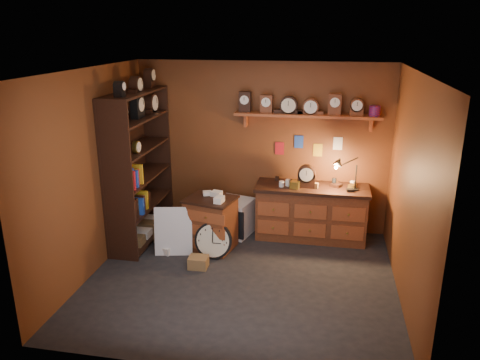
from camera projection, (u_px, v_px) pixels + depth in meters
name	position (u px, v px, depth m)	size (l,w,h in m)	color
floor	(241.00, 278.00, 6.22)	(4.00, 4.00, 0.00)	black
room_shell	(247.00, 151.00, 5.78)	(4.02, 3.62, 2.71)	brown
shelving_unit	(137.00, 161.00, 7.06)	(0.47, 1.60, 2.58)	black
workbench	(311.00, 209.00, 7.30)	(1.73, 0.66, 1.36)	brown
low_cabinet	(211.00, 221.00, 6.96)	(0.81, 0.73, 0.88)	brown
big_round_clock	(213.00, 240.00, 6.71)	(0.54, 0.17, 0.54)	black
white_panel	(174.00, 253.00, 6.91)	(0.55, 0.02, 0.73)	silver
mini_fridge	(234.00, 217.00, 7.50)	(0.66, 0.68, 0.56)	silver
floor_box_a	(198.00, 262.00, 6.47)	(0.26, 0.22, 0.16)	brown
floor_box_b	(168.00, 249.00, 6.92)	(0.18, 0.21, 0.11)	white
floor_box_c	(163.00, 238.00, 7.21)	(0.24, 0.20, 0.18)	brown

